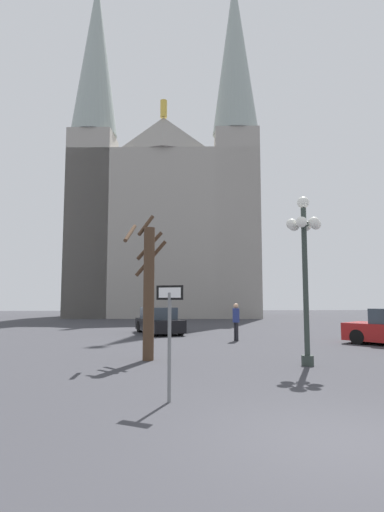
# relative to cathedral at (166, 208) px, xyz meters

# --- Properties ---
(ground_plane) EXTENTS (120.00, 120.00, 0.00)m
(ground_plane) POSITION_rel_cathedral_xyz_m (1.79, -38.38, -11.81)
(ground_plane) COLOR #38383D
(cathedral) EXTENTS (20.44, 13.28, 37.90)m
(cathedral) POSITION_rel_cathedral_xyz_m (0.00, 0.00, 0.00)
(cathedral) COLOR gray
(cathedral) RESTS_ON ground
(one_way_arrow_sign) EXTENTS (0.52, 0.33, 2.24)m
(one_way_arrow_sign) POSITION_rel_cathedral_xyz_m (-0.61, -35.91, -10.38)
(one_way_arrow_sign) COLOR slate
(one_way_arrow_sign) RESTS_ON ground
(street_lamp) EXTENTS (1.08, 0.98, 5.09)m
(street_lamp) POSITION_rel_cathedral_xyz_m (3.59, -32.01, -8.41)
(street_lamp) COLOR #2D3833
(street_lamp) RESTS_ON ground
(bare_tree) EXTENTS (1.40, 1.35, 4.79)m
(bare_tree) POSITION_rel_cathedral_xyz_m (-1.15, -30.52, -9.44)
(bare_tree) COLOR #473323
(bare_tree) RESTS_ON ground
(parked_car_far_black) EXTENTS (2.84, 4.46, 1.46)m
(parked_car_far_black) POSITION_rel_cathedral_xyz_m (-0.75, -20.63, -11.13)
(parked_car_far_black) COLOR black
(parked_car_far_black) RESTS_ON ground
(pedestrian_walking) EXTENTS (0.32, 0.32, 1.74)m
(pedestrian_walking) POSITION_rel_cathedral_xyz_m (2.81, -24.99, -10.75)
(pedestrian_walking) COLOR black
(pedestrian_walking) RESTS_ON ground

